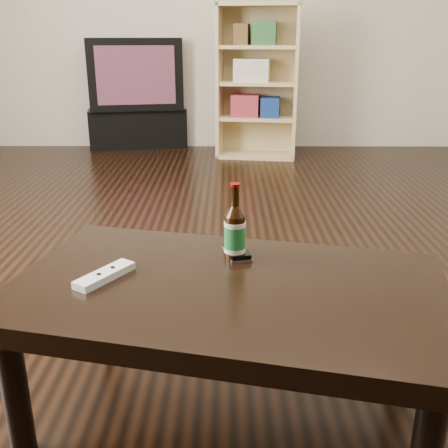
{
  "coord_description": "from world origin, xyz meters",
  "views": [
    {
      "loc": [
        0.18,
        -1.98,
        1.0
      ],
      "look_at": [
        0.17,
        -0.63,
        0.51
      ],
      "focal_mm": 42.0,
      "sensor_mm": 36.0,
      "label": 1
    }
  ],
  "objects_px": {
    "tv": "(135,74)",
    "beer_bottle": "(235,233)",
    "phone": "(237,252)",
    "tv_stand": "(138,127)",
    "coffee_table": "(227,303)",
    "bookshelf": "(257,80)",
    "remote": "(105,275)"
  },
  "relations": [
    {
      "from": "tv_stand",
      "to": "tv",
      "type": "height_order",
      "value": "tv"
    },
    {
      "from": "beer_bottle",
      "to": "phone",
      "type": "bearing_deg",
      "value": 74.2
    },
    {
      "from": "coffee_table",
      "to": "beer_bottle",
      "type": "relative_size",
      "value": 5.52
    },
    {
      "from": "bookshelf",
      "to": "remote",
      "type": "xyz_separation_m",
      "value": [
        -0.56,
        -3.33,
        -0.23
      ]
    },
    {
      "from": "tv",
      "to": "beer_bottle",
      "type": "xyz_separation_m",
      "value": [
        0.88,
        -3.66,
        -0.18
      ]
    },
    {
      "from": "phone",
      "to": "beer_bottle",
      "type": "bearing_deg",
      "value": -118.86
    },
    {
      "from": "beer_bottle",
      "to": "phone",
      "type": "distance_m",
      "value": 0.07
    },
    {
      "from": "coffee_table",
      "to": "bookshelf",
      "type": "bearing_deg",
      "value": 85.77
    },
    {
      "from": "bookshelf",
      "to": "phone",
      "type": "bearing_deg",
      "value": -85.85
    },
    {
      "from": "coffee_table",
      "to": "phone",
      "type": "relative_size",
      "value": 9.53
    },
    {
      "from": "remote",
      "to": "bookshelf",
      "type": "bearing_deg",
      "value": 113.38
    },
    {
      "from": "beer_bottle",
      "to": "phone",
      "type": "height_order",
      "value": "beer_bottle"
    },
    {
      "from": "tv",
      "to": "remote",
      "type": "height_order",
      "value": "tv"
    },
    {
      "from": "tv_stand",
      "to": "coffee_table",
      "type": "distance_m",
      "value": 3.92
    },
    {
      "from": "coffee_table",
      "to": "remote",
      "type": "height_order",
      "value": "remote"
    },
    {
      "from": "coffee_table",
      "to": "beer_bottle",
      "type": "distance_m",
      "value": 0.21
    },
    {
      "from": "bookshelf",
      "to": "coffee_table",
      "type": "height_order",
      "value": "bookshelf"
    },
    {
      "from": "tv",
      "to": "remote",
      "type": "xyz_separation_m",
      "value": [
        0.54,
        -3.8,
        -0.25
      ]
    },
    {
      "from": "phone",
      "to": "remote",
      "type": "bearing_deg",
      "value": -168.47
    },
    {
      "from": "coffee_table",
      "to": "beer_bottle",
      "type": "xyz_separation_m",
      "value": [
        0.02,
        0.16,
        0.13
      ]
    },
    {
      "from": "bookshelf",
      "to": "coffee_table",
      "type": "relative_size",
      "value": 1.04
    },
    {
      "from": "remote",
      "to": "tv",
      "type": "bearing_deg",
      "value": 131.08
    },
    {
      "from": "coffee_table",
      "to": "remote",
      "type": "relative_size",
      "value": 6.85
    },
    {
      "from": "bookshelf",
      "to": "beer_bottle",
      "type": "xyz_separation_m",
      "value": [
        -0.23,
        -3.2,
        -0.16
      ]
    },
    {
      "from": "tv_stand",
      "to": "coffee_table",
      "type": "bearing_deg",
      "value": -88.59
    },
    {
      "from": "beer_bottle",
      "to": "phone",
      "type": "relative_size",
      "value": 1.73
    },
    {
      "from": "beer_bottle",
      "to": "remote",
      "type": "xyz_separation_m",
      "value": [
        -0.34,
        -0.13,
        -0.07
      ]
    },
    {
      "from": "tv_stand",
      "to": "beer_bottle",
      "type": "distance_m",
      "value": 3.78
    },
    {
      "from": "tv",
      "to": "beer_bottle",
      "type": "bearing_deg",
      "value": -87.74
    },
    {
      "from": "beer_bottle",
      "to": "tv_stand",
      "type": "bearing_deg",
      "value": 103.46
    },
    {
      "from": "tv",
      "to": "beer_bottle",
      "type": "distance_m",
      "value": 3.77
    },
    {
      "from": "bookshelf",
      "to": "coffee_table",
      "type": "distance_m",
      "value": 3.38
    }
  ]
}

